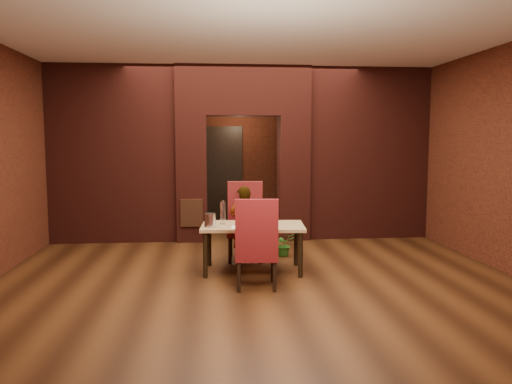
% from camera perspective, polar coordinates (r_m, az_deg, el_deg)
% --- Properties ---
extents(floor, '(8.00, 8.00, 0.00)m').
position_cam_1_polar(floor, '(7.52, -0.47, -8.36)').
color(floor, '#442411').
rests_on(floor, ground).
extents(ceiling, '(7.00, 8.00, 0.04)m').
position_cam_1_polar(ceiling, '(7.41, -0.50, 16.38)').
color(ceiling, silver).
rests_on(ceiling, ground).
extents(wall_back, '(7.00, 0.04, 3.20)m').
position_cam_1_polar(wall_back, '(11.28, -2.16, 4.65)').
color(wall_back, maroon).
rests_on(wall_back, ground).
extents(wall_front, '(7.00, 0.04, 3.20)m').
position_cam_1_polar(wall_front, '(3.33, 5.19, 1.40)').
color(wall_front, maroon).
rests_on(wall_front, ground).
extents(wall_left, '(0.04, 8.00, 3.20)m').
position_cam_1_polar(wall_left, '(7.83, -27.01, 3.40)').
color(wall_left, maroon).
rests_on(wall_left, ground).
extents(wall_right, '(0.04, 8.00, 3.20)m').
position_cam_1_polar(wall_right, '(8.34, 24.28, 3.65)').
color(wall_right, maroon).
rests_on(wall_right, ground).
extents(pillar_left, '(0.55, 0.55, 2.30)m').
position_cam_1_polar(pillar_left, '(9.30, -7.35, 1.54)').
color(pillar_left, maroon).
rests_on(pillar_left, ground).
extents(pillar_right, '(0.55, 0.55, 2.30)m').
position_cam_1_polar(pillar_right, '(9.42, 4.28, 1.63)').
color(pillar_right, maroon).
rests_on(pillar_right, ground).
extents(lintel, '(2.45, 0.55, 0.90)m').
position_cam_1_polar(lintel, '(9.32, -1.52, 11.44)').
color(lintel, maroon).
rests_on(lintel, ground).
extents(wing_wall_left, '(2.28, 0.35, 3.20)m').
position_cam_1_polar(wing_wall_left, '(9.43, -16.01, 4.16)').
color(wing_wall_left, maroon).
rests_on(wing_wall_left, ground).
extents(wing_wall_right, '(2.28, 0.35, 3.20)m').
position_cam_1_polar(wing_wall_right, '(9.73, 12.56, 4.29)').
color(wing_wall_right, maroon).
rests_on(wing_wall_right, ground).
extents(vent_panel, '(0.40, 0.03, 0.50)m').
position_cam_1_polar(vent_panel, '(9.07, -7.37, -2.39)').
color(vent_panel, brown).
rests_on(vent_panel, ground).
extents(rear_door, '(0.90, 0.08, 2.10)m').
position_cam_1_polar(rear_door, '(11.23, -4.17, 1.82)').
color(rear_door, black).
rests_on(rear_door, ground).
extents(rear_door_frame, '(1.02, 0.04, 2.22)m').
position_cam_1_polar(rear_door_frame, '(11.19, -4.17, 1.81)').
color(rear_door_frame, black).
rests_on(rear_door_frame, ground).
extents(dining_table, '(1.49, 0.92, 0.67)m').
position_cam_1_polar(dining_table, '(7.11, -0.37, -6.43)').
color(dining_table, tan).
rests_on(dining_table, ground).
extents(chair_far, '(0.59, 0.59, 1.21)m').
position_cam_1_polar(chair_far, '(7.71, -1.24, -3.41)').
color(chair_far, maroon).
rests_on(chair_far, ground).
extents(chair_near, '(0.56, 0.56, 1.15)m').
position_cam_1_polar(chair_near, '(6.32, 0.03, -5.78)').
color(chair_near, maroon).
rests_on(chair_near, ground).
extents(person_seated, '(0.45, 0.32, 1.17)m').
position_cam_1_polar(person_seated, '(7.64, -1.42, -3.67)').
color(person_seated, beige).
rests_on(person_seated, ground).
extents(wine_glass_a, '(0.09, 0.09, 0.21)m').
position_cam_1_polar(wine_glass_a, '(7.08, -1.89, -2.83)').
color(wine_glass_a, white).
rests_on(wine_glass_a, dining_table).
extents(wine_glass_b, '(0.09, 0.09, 0.21)m').
position_cam_1_polar(wine_glass_b, '(7.14, -0.28, -2.75)').
color(wine_glass_b, white).
rests_on(wine_glass_b, dining_table).
extents(wine_glass_c, '(0.08, 0.08, 0.20)m').
position_cam_1_polar(wine_glass_c, '(6.95, 1.94, -3.04)').
color(wine_glass_c, silver).
rests_on(wine_glass_c, dining_table).
extents(tasting_sheet, '(0.32, 0.25, 0.00)m').
position_cam_1_polar(tasting_sheet, '(6.83, -1.53, -4.06)').
color(tasting_sheet, white).
rests_on(tasting_sheet, dining_table).
extents(wine_bucket, '(0.16, 0.16, 0.19)m').
position_cam_1_polar(wine_bucket, '(6.85, -5.28, -3.24)').
color(wine_bucket, silver).
rests_on(wine_bucket, dining_table).
extents(water_bottle, '(0.08, 0.08, 0.34)m').
position_cam_1_polar(water_bottle, '(7.10, -3.81, -2.33)').
color(water_bottle, white).
rests_on(water_bottle, dining_table).
extents(potted_plant, '(0.40, 0.37, 0.37)m').
position_cam_1_polar(potted_plant, '(8.07, 3.21, -6.01)').
color(potted_plant, '#2B7021').
rests_on(potted_plant, ground).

